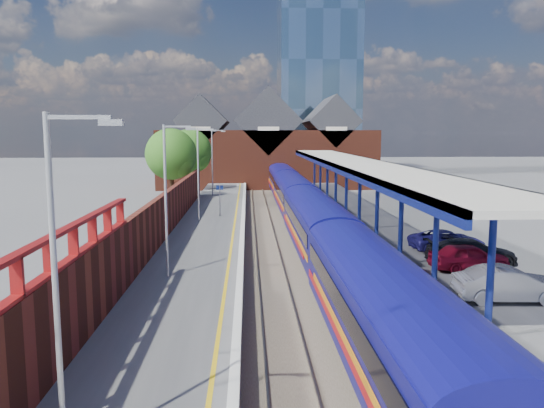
# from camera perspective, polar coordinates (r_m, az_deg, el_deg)

# --- Properties ---
(ground) EXTENTS (240.00, 240.00, 0.00)m
(ground) POSITION_cam_1_polar(r_m,az_deg,el_deg) (48.83, 0.64, -1.33)
(ground) COLOR #5B5B5E
(ground) RESTS_ON ground
(ballast_bed) EXTENTS (6.00, 76.00, 0.06)m
(ballast_bed) POSITION_cam_1_polar(r_m,az_deg,el_deg) (39.00, 1.48, -3.57)
(ballast_bed) COLOR #473D33
(ballast_bed) RESTS_ON ground
(rails) EXTENTS (4.51, 76.00, 0.14)m
(rails) POSITION_cam_1_polar(r_m,az_deg,el_deg) (38.98, 1.48, -3.44)
(rails) COLOR slate
(rails) RESTS_ON ground
(left_platform) EXTENTS (5.00, 76.00, 1.00)m
(left_platform) POSITION_cam_1_polar(r_m,az_deg,el_deg) (38.91, -6.64, -2.94)
(left_platform) COLOR #565659
(left_platform) RESTS_ON ground
(right_platform) EXTENTS (6.00, 76.00, 1.00)m
(right_platform) POSITION_cam_1_polar(r_m,az_deg,el_deg) (39.79, 10.14, -2.78)
(right_platform) COLOR #565659
(right_platform) RESTS_ON ground
(coping_left) EXTENTS (0.30, 76.00, 0.05)m
(coping_left) POSITION_cam_1_polar(r_m,az_deg,el_deg) (38.72, -3.18, -2.17)
(coping_left) COLOR silver
(coping_left) RESTS_ON left_platform
(coping_right) EXTENTS (0.30, 76.00, 0.05)m
(coping_right) POSITION_cam_1_polar(r_m,az_deg,el_deg) (39.17, 6.09, -2.08)
(coping_right) COLOR silver
(coping_right) RESTS_ON right_platform
(yellow_line) EXTENTS (0.14, 76.00, 0.01)m
(yellow_line) POSITION_cam_1_polar(r_m,az_deg,el_deg) (38.74, -4.06, -2.20)
(yellow_line) COLOR yellow
(yellow_line) RESTS_ON left_platform
(train) EXTENTS (2.89, 65.91, 3.45)m
(train) POSITION_cam_1_polar(r_m,az_deg,el_deg) (41.26, 3.31, -0.02)
(train) COLOR #0E0E62
(train) RESTS_ON ground
(canopy) EXTENTS (4.50, 52.00, 4.48)m
(canopy) POSITION_cam_1_polar(r_m,az_deg,el_deg) (41.01, 8.99, 4.25)
(canopy) COLOR navy
(canopy) RESTS_ON right_platform
(lamp_post_a) EXTENTS (1.48, 0.18, 7.00)m
(lamp_post_a) POSITION_cam_1_polar(r_m,az_deg,el_deg) (11.09, -21.69, -6.54)
(lamp_post_a) COLOR #A5A8AA
(lamp_post_a) RESTS_ON left_platform
(lamp_post_b) EXTENTS (1.48, 0.18, 7.00)m
(lamp_post_b) POSITION_cam_1_polar(r_m,az_deg,el_deg) (24.57, -11.06, 1.38)
(lamp_post_b) COLOR #A5A8AA
(lamp_post_b) RESTS_ON left_platform
(lamp_post_c) EXTENTS (1.48, 0.18, 7.00)m
(lamp_post_c) POSITION_cam_1_polar(r_m,az_deg,el_deg) (40.41, -7.76, 3.85)
(lamp_post_c) COLOR #A5A8AA
(lamp_post_c) RESTS_ON left_platform
(lamp_post_d) EXTENTS (1.48, 0.18, 7.00)m
(lamp_post_d) POSITION_cam_1_polar(r_m,az_deg,el_deg) (56.34, -6.32, 4.93)
(lamp_post_d) COLOR #A5A8AA
(lamp_post_d) RESTS_ON left_platform
(platform_sign) EXTENTS (0.55, 0.08, 2.50)m
(platform_sign) POSITION_cam_1_polar(r_m,az_deg,el_deg) (42.50, -5.64, 0.95)
(platform_sign) COLOR #A5A8AA
(platform_sign) RESTS_ON left_platform
(brick_wall) EXTENTS (0.35, 50.00, 3.86)m
(brick_wall) POSITION_cam_1_polar(r_m,az_deg,el_deg) (32.56, -12.05, -1.65)
(brick_wall) COLOR #5C2518
(brick_wall) RESTS_ON left_platform
(station_building) EXTENTS (30.00, 12.12, 13.78)m
(station_building) POSITION_cam_1_polar(r_m,az_deg,el_deg) (76.24, -0.55, 6.01)
(station_building) COLOR #5C2518
(station_building) RESTS_ON ground
(glass_tower) EXTENTS (14.20, 14.20, 40.30)m
(glass_tower) POSITION_cam_1_polar(r_m,az_deg,el_deg) (99.78, 4.91, 14.86)
(glass_tower) COLOR #48647B
(glass_tower) RESTS_ON ground
(tree_near) EXTENTS (5.20, 5.20, 8.10)m
(tree_near) POSITION_cam_1_polar(r_m,az_deg,el_deg) (54.64, -10.65, 5.14)
(tree_near) COLOR #382314
(tree_near) RESTS_ON ground
(tree_far) EXTENTS (5.20, 5.20, 8.10)m
(tree_far) POSITION_cam_1_polar(r_m,az_deg,el_deg) (62.46, -8.72, 5.48)
(tree_far) COLOR #382314
(tree_far) RESTS_ON ground
(parked_car_red) EXTENTS (3.98, 1.97, 1.30)m
(parked_car_red) POSITION_cam_1_polar(r_m,az_deg,el_deg) (27.60, 20.39, -5.31)
(parked_car_red) COLOR maroon
(parked_car_red) RESTS_ON right_platform
(parked_car_silver) EXTENTS (4.26, 1.69, 1.38)m
(parked_car_silver) POSITION_cam_1_polar(r_m,az_deg,el_deg) (23.10, 24.15, -7.89)
(parked_car_silver) COLOR #B0AFB4
(parked_car_silver) RESTS_ON right_platform
(parked_car_dark) EXTENTS (4.53, 1.87, 1.31)m
(parked_car_dark) POSITION_cam_1_polar(r_m,az_deg,el_deg) (28.65, 20.65, -4.86)
(parked_car_dark) COLOR black
(parked_car_dark) RESTS_ON right_platform
(parked_car_blue) EXTENTS (4.39, 2.38, 1.17)m
(parked_car_blue) POSITION_cam_1_polar(r_m,az_deg,el_deg) (31.65, 18.30, -3.73)
(parked_car_blue) COLOR navy
(parked_car_blue) RESTS_ON right_platform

